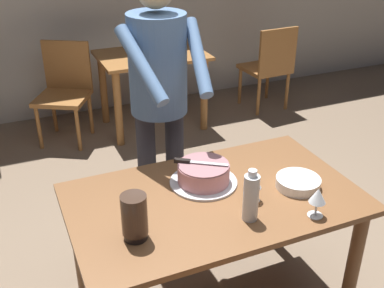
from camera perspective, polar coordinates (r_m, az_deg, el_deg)
name	(u,v)px	position (r m, az deg, el deg)	size (l,w,h in m)	color
main_dining_table	(214,217)	(2.34, 2.68, -8.84)	(1.39, 0.84, 0.75)	brown
cake_on_platter	(204,174)	(2.34, 1.45, -3.70)	(0.34, 0.34, 0.11)	silver
cake_knife	(190,162)	(2.32, -0.28, -2.16)	(0.24, 0.17, 0.02)	silver
plate_stack	(298,182)	(2.38, 12.77, -4.59)	(0.22, 0.22, 0.05)	white
wine_glass_near	(318,197)	(2.15, 15.05, -6.19)	(0.08, 0.08, 0.14)	silver
wine_glass_far	(254,182)	(2.20, 7.50, -4.59)	(0.08, 0.08, 0.14)	silver
water_bottle	(251,197)	(2.07, 7.18, -6.40)	(0.07, 0.07, 0.25)	silver
hurricane_lamp	(134,217)	(1.96, -7.01, -8.81)	(0.11, 0.11, 0.21)	black
person_cutting_cake	(159,91)	(2.63, -4.01, 6.46)	(0.47, 0.56, 1.72)	#2D2D38
background_table	(152,70)	(4.55, -4.87, 8.93)	(1.00, 0.70, 0.74)	#9E6633
background_chair_0	(269,65)	(5.03, 9.37, 9.46)	(0.46, 0.46, 0.90)	#9E6633
background_chair_1	(65,88)	(4.47, -15.23, 6.53)	(0.60, 0.60, 0.90)	#9E6633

